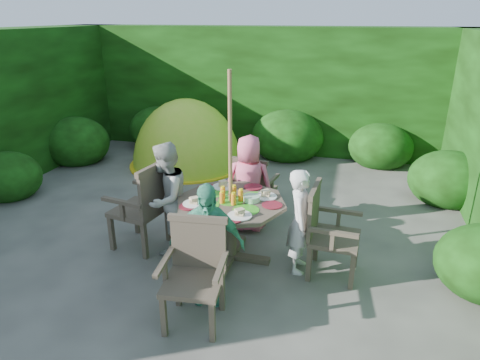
% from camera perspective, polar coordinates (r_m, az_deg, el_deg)
% --- Properties ---
extents(ground, '(60.00, 60.00, 0.00)m').
position_cam_1_polar(ground, '(5.92, -4.93, -6.16)').
color(ground, '#42403B').
rests_on(ground, ground).
extents(hedge_enclosure, '(9.00, 9.00, 2.50)m').
position_cam_1_polar(hedge_enclosure, '(6.69, -1.35, 8.55)').
color(hedge_enclosure, black).
rests_on(hedge_enclosure, ground).
extents(patio_table, '(1.30, 1.30, 0.90)m').
position_cam_1_polar(patio_table, '(4.89, -1.18, -4.05)').
color(patio_table, '#3B3127').
rests_on(patio_table, ground).
extents(parasol_pole, '(0.04, 0.04, 2.20)m').
position_cam_1_polar(parasol_pole, '(4.71, -1.28, 1.14)').
color(parasol_pole, brown).
rests_on(parasol_pole, ground).
extents(garden_chair_right, '(0.56, 0.62, 0.98)m').
position_cam_1_polar(garden_chair_right, '(4.77, 11.54, -6.63)').
color(garden_chair_right, '#3B3127').
rests_on(garden_chair_right, ground).
extents(garden_chair_left, '(0.66, 0.72, 1.06)m').
position_cam_1_polar(garden_chair_left, '(5.30, -12.61, -3.27)').
color(garden_chair_left, '#3B3127').
rests_on(garden_chair_left, ground).
extents(garden_chair_back, '(0.61, 0.56, 0.90)m').
position_cam_1_polar(garden_chair_back, '(5.92, 1.77, -0.97)').
color(garden_chair_back, '#3B3127').
rests_on(garden_chair_back, ground).
extents(garden_chair_front, '(0.62, 0.57, 0.95)m').
position_cam_1_polar(garden_chair_front, '(4.05, -5.99, -11.94)').
color(garden_chair_front, '#3B3127').
rests_on(garden_chair_front, ground).
extents(child_right, '(0.32, 0.46, 1.20)m').
position_cam_1_polar(child_right, '(4.75, 8.08, -5.46)').
color(child_right, silver).
rests_on(child_right, ground).
extents(child_left, '(0.54, 0.68, 1.36)m').
position_cam_1_polar(child_left, '(5.14, -9.80, -2.45)').
color(child_left, '#A6A7A2').
rests_on(child_left, ground).
extents(child_back, '(0.67, 0.47, 1.30)m').
position_cam_1_polar(child_back, '(5.59, 1.16, -0.51)').
color(child_back, '#E75F81').
rests_on(child_back, ground).
extents(child_front, '(0.78, 0.42, 1.26)m').
position_cam_1_polar(child_front, '(4.22, -4.44, -8.48)').
color(child_front, '#45A17D').
rests_on(child_front, ground).
extents(dome_tent, '(2.21, 2.21, 2.52)m').
position_cam_1_polar(dome_tent, '(8.37, -7.01, 2.12)').
color(dome_tent, '#A2D228').
rests_on(dome_tent, ground).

